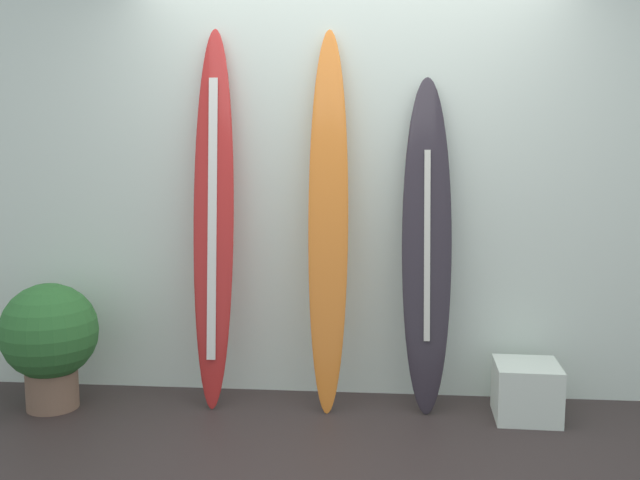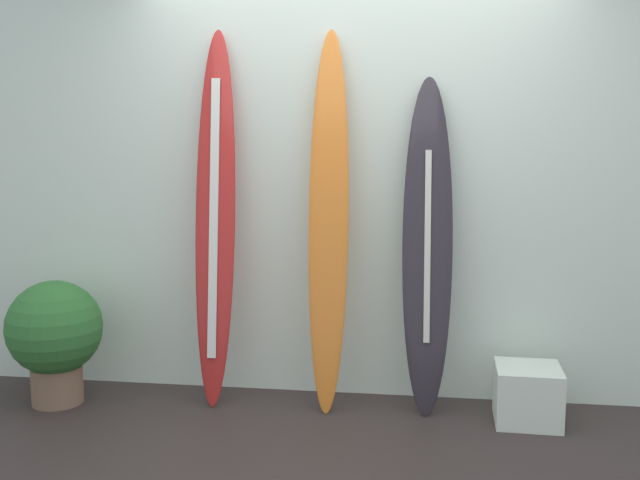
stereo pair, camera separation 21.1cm
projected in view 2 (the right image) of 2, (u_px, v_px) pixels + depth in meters
wall_back at (354, 164)px, 4.41m from camera, size 7.20×0.20×2.80m
surfboard_crimson at (215, 221)px, 4.26m from camera, size 0.25×0.38×2.19m
surfboard_sunset at (329, 225)px, 4.17m from camera, size 0.24×0.38×2.18m
surfboard_charcoal at (427, 246)px, 4.12m from camera, size 0.30×0.36×1.91m
display_block_left at (528, 394)px, 4.03m from camera, size 0.36×0.36×0.31m
potted_plant at (55, 334)px, 4.29m from camera, size 0.55×0.55×0.74m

